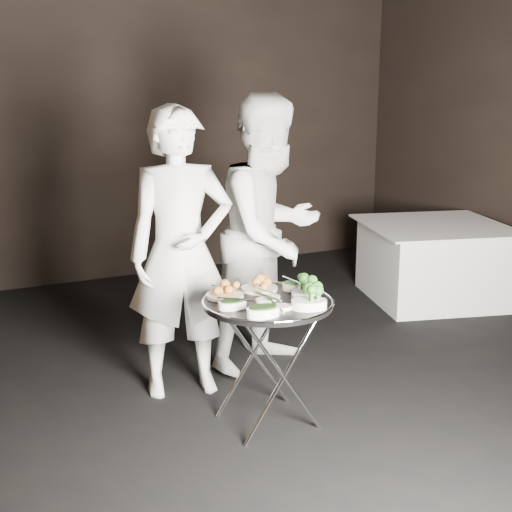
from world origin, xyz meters
name	(u,v)px	position (x,y,z in m)	size (l,w,h in m)	color
floor	(298,426)	(0.00, 0.00, -0.03)	(6.00, 7.00, 0.05)	black
wall_back	(118,123)	(0.00, 3.52, 1.50)	(6.00, 0.05, 3.00)	black
tray_stand	(268,357)	(-0.16, 0.08, 0.40)	(0.49, 0.41, 0.71)	silver
serving_tray	(268,302)	(-0.16, 0.08, 0.72)	(0.73, 0.73, 0.04)	black
potato_plate_a	(225,291)	(-0.34, 0.25, 0.76)	(0.21, 0.21, 0.08)	beige
potato_plate_b	(259,284)	(-0.11, 0.28, 0.76)	(0.21, 0.21, 0.08)	beige
greens_bowl	(291,285)	(0.06, 0.20, 0.76)	(0.11, 0.11, 0.06)	white
asparagus_plate_a	(268,298)	(-0.16, 0.08, 0.74)	(0.18, 0.13, 0.03)	white
asparagus_plate_b	(275,306)	(-0.20, -0.08, 0.75)	(0.21, 0.14, 0.04)	white
spinach_bowl_a	(232,303)	(-0.39, 0.04, 0.76)	(0.17, 0.12, 0.06)	white
spinach_bowl_b	(263,310)	(-0.30, -0.14, 0.76)	(0.19, 0.14, 0.07)	white
broccoli_bowl_a	(306,292)	(0.05, 0.02, 0.76)	(0.20, 0.16, 0.08)	white
broccoli_bowl_b	(309,302)	(-0.03, -0.14, 0.77)	(0.23, 0.20, 0.08)	white
serving_utensils	(265,288)	(-0.14, 0.15, 0.78)	(0.59, 0.43, 0.01)	silver
waiter_left	(181,253)	(-0.43, 0.71, 0.89)	(0.65, 0.43, 1.78)	white
waiter_right	(271,234)	(0.26, 0.85, 0.92)	(0.89, 0.69, 1.83)	white
dining_table	(433,262)	(2.23, 1.52, 0.34)	(1.19, 1.19, 0.68)	white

